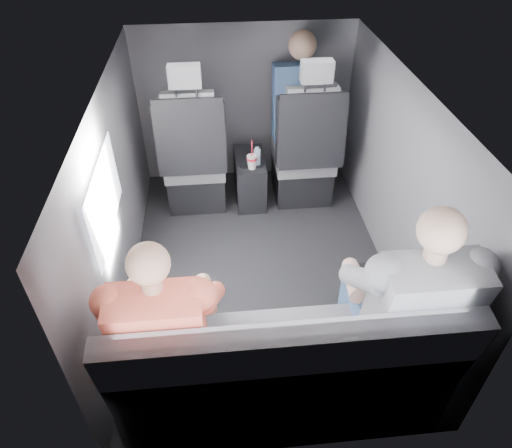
{
  "coord_description": "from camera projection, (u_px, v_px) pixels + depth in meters",
  "views": [
    {
      "loc": [
        -0.26,
        -2.36,
        2.34
      ],
      "look_at": [
        -0.04,
        -0.05,
        0.46
      ],
      "focal_mm": 32.0,
      "sensor_mm": 36.0,
      "label": 1
    }
  ],
  "objects": [
    {
      "name": "passenger_front_right",
      "position": [
        299.0,
        103.0,
        3.72
      ],
      "size": [
        0.43,
        0.43,
        0.91
      ],
      "color": "navy",
      "rests_on": "front_seat_right"
    },
    {
      "name": "center_console",
      "position": [
        250.0,
        178.0,
        3.87
      ],
      "size": [
        0.24,
        0.48,
        0.41
      ],
      "color": "black",
      "rests_on": "floor"
    },
    {
      "name": "ceiling",
      "position": [
        262.0,
        90.0,
        2.47
      ],
      "size": [
        2.6,
        2.6,
        0.0
      ],
      "primitive_type": "plane",
      "rotation": [
        3.14,
        0.0,
        0.0
      ],
      "color": "#B2B2AD",
      "rests_on": "panel_back"
    },
    {
      "name": "laptop_white",
      "position": [
        156.0,
        305.0,
        2.23
      ],
      "size": [
        0.34,
        0.33,
        0.24
      ],
      "color": "silver",
      "rests_on": "passenger_rear_left"
    },
    {
      "name": "floor",
      "position": [
        261.0,
        268.0,
        3.32
      ],
      "size": [
        2.6,
        2.6,
        0.0
      ],
      "primitive_type": "plane",
      "color": "black",
      "rests_on": "ground"
    },
    {
      "name": "soda_cup",
      "position": [
        252.0,
        161.0,
        3.59
      ],
      "size": [
        0.08,
        0.08,
        0.24
      ],
      "color": "white",
      "rests_on": "center_console"
    },
    {
      "name": "passenger_rear_right",
      "position": [
        404.0,
        303.0,
        2.2
      ],
      "size": [
        0.55,
        0.66,
        1.3
      ],
      "color": "navy",
      "rests_on": "rear_bench"
    },
    {
      "name": "front_seat_left",
      "position": [
        195.0,
        163.0,
        3.68
      ],
      "size": [
        0.52,
        0.58,
        1.26
      ],
      "color": "black",
      "rests_on": "floor"
    },
    {
      "name": "panel_back",
      "position": [
        294.0,
        371.0,
        1.89
      ],
      "size": [
        1.8,
        0.02,
        1.35
      ],
      "primitive_type": "cube",
      "color": "#56565B",
      "rests_on": "floor"
    },
    {
      "name": "rear_bench",
      "position": [
        283.0,
        372.0,
        2.3
      ],
      "size": [
        1.6,
        0.57,
        0.92
      ],
      "color": "slate",
      "rests_on": "floor"
    },
    {
      "name": "laptop_black",
      "position": [
        398.0,
        277.0,
        2.37
      ],
      "size": [
        0.33,
        0.3,
        0.23
      ],
      "color": "black",
      "rests_on": "passenger_rear_right"
    },
    {
      "name": "side_window",
      "position": [
        105.0,
        199.0,
        2.45
      ],
      "size": [
        0.02,
        0.75,
        0.42
      ],
      "primitive_type": "cube",
      "color": "white",
      "rests_on": "panel_left"
    },
    {
      "name": "panel_front",
      "position": [
        245.0,
        105.0,
        3.9
      ],
      "size": [
        1.8,
        0.02,
        1.35
      ],
      "primitive_type": "cube",
      "color": "#56565B",
      "rests_on": "floor"
    },
    {
      "name": "panel_left",
      "position": [
        117.0,
        200.0,
        2.83
      ],
      "size": [
        0.02,
        2.6,
        1.35
      ],
      "primitive_type": "cube",
      "color": "#56565B",
      "rests_on": "floor"
    },
    {
      "name": "seatbelt",
      "position": [
        312.0,
        123.0,
        3.37
      ],
      "size": [
        0.35,
        0.11,
        0.59
      ],
      "primitive_type": "cube",
      "rotation": [
        -0.14,
        0.49,
        0.0
      ],
      "color": "black",
      "rests_on": "front_seat_right"
    },
    {
      "name": "water_bottle",
      "position": [
        257.0,
        157.0,
        3.62
      ],
      "size": [
        0.06,
        0.06,
        0.16
      ],
      "color": "#AAC5E6",
      "rests_on": "center_console"
    },
    {
      "name": "panel_right",
      "position": [
        399.0,
        184.0,
        2.96
      ],
      "size": [
        0.02,
        2.6,
        1.35
      ],
      "primitive_type": "cube",
      "color": "#56565B",
      "rests_on": "floor"
    },
    {
      "name": "passenger_rear_left",
      "position": [
        166.0,
        325.0,
        2.14
      ],
      "size": [
        0.49,
        0.61,
        1.21
      ],
      "color": "#323237",
      "rests_on": "rear_bench"
    },
    {
      "name": "front_seat_right",
      "position": [
        304.0,
        158.0,
        3.75
      ],
      "size": [
        0.52,
        0.58,
        1.26
      ],
      "color": "black",
      "rests_on": "floor"
    }
  ]
}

